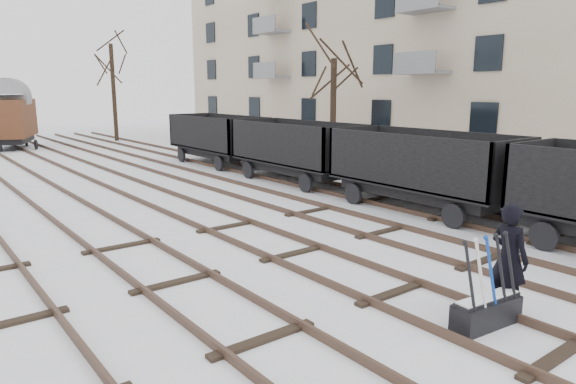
% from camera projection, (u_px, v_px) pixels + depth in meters
% --- Properties ---
extents(ground, '(120.00, 120.00, 0.00)m').
position_uv_depth(ground, '(394.00, 294.00, 9.65)').
color(ground, white).
rests_on(ground, ground).
extents(tracks, '(13.90, 52.00, 0.16)m').
position_uv_depth(tracks, '(127.00, 185.00, 20.24)').
color(tracks, black).
rests_on(tracks, ground).
extents(apartment_block, '(10.12, 45.00, 16.10)m').
position_uv_depth(apartment_block, '(441.00, 17.00, 30.88)').
color(apartment_block, beige).
rests_on(apartment_block, ground).
extents(ground_frame, '(1.34, 0.55, 1.49)m').
position_uv_depth(ground_frame, '(487.00, 310.00, 8.30)').
color(ground_frame, black).
rests_on(ground_frame, ground).
extents(worker, '(0.55, 0.76, 1.94)m').
position_uv_depth(worker, '(509.00, 259.00, 8.70)').
color(worker, black).
rests_on(worker, ground).
extents(freight_wagon_b, '(2.43, 6.08, 2.48)m').
position_uv_depth(freight_wagon_b, '(422.00, 181.00, 16.21)').
color(freight_wagon_b, black).
rests_on(freight_wagon_b, ground).
extents(freight_wagon_c, '(2.43, 6.08, 2.48)m').
position_uv_depth(freight_wagon_c, '(296.00, 159.00, 21.18)').
color(freight_wagon_c, black).
rests_on(freight_wagon_c, ground).
extents(freight_wagon_d, '(2.43, 6.08, 2.48)m').
position_uv_depth(freight_wagon_d, '(218.00, 146.00, 26.14)').
color(freight_wagon_d, black).
rests_on(freight_wagon_d, ground).
extents(box_van_wagon, '(3.96, 5.14, 3.49)m').
position_uv_depth(box_van_wagon, '(11.00, 117.00, 32.91)').
color(box_van_wagon, black).
rests_on(box_van_wagon, ground).
extents(tree_near, '(0.30, 0.30, 5.25)m').
position_uv_depth(tree_near, '(333.00, 113.00, 25.17)').
color(tree_near, black).
rests_on(tree_near, ground).
extents(tree_far_right, '(0.30, 0.30, 7.02)m').
position_uv_depth(tree_far_right, '(114.00, 93.00, 37.73)').
color(tree_far_right, black).
rests_on(tree_far_right, ground).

